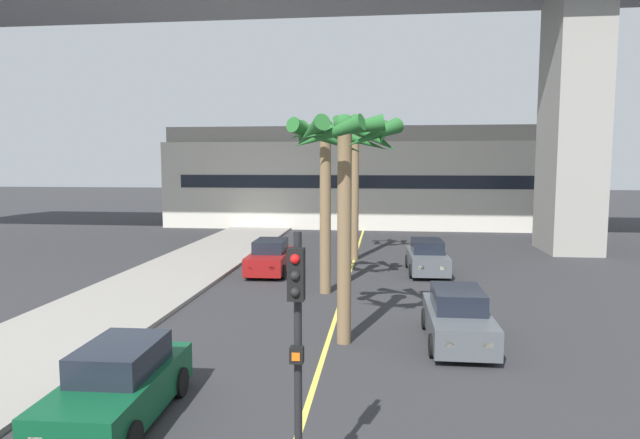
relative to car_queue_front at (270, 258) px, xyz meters
name	(u,v)px	position (x,y,z in m)	size (l,w,h in m)	color
sidewalk_left	(70,329)	(-4.25, -9.67, -0.65)	(4.80, 80.00, 0.15)	gray
lane_stripe_center	(347,282)	(3.75, -1.67, -0.72)	(0.14, 56.00, 0.01)	#DBCC4C
pier_building_backdrop	(366,178)	(3.75, 20.68, 3.21)	(32.00, 8.04, 7.98)	beige
car_queue_front	(270,258)	(0.00, 0.00, 0.00)	(1.90, 4.14, 1.56)	maroon
car_queue_second	(119,386)	(0.07, -15.05, 0.00)	(1.93, 4.15, 1.56)	#0C4728
car_queue_third	(427,258)	(7.37, 0.85, 0.00)	(1.93, 4.15, 1.56)	#4C5156
car_queue_fourth	(458,318)	(7.48, -9.32, 0.00)	(1.86, 4.11, 1.56)	#4C5156
traffic_light_median_near	(297,333)	(4.09, -17.41, 1.99)	(0.24, 0.37, 4.20)	black
palm_tree_near_median	(355,150)	(3.77, 4.01, 5.12)	(2.62, 2.76, 7.71)	brown
palm_tree_mid_median	(326,154)	(3.04, -3.71, 4.79)	(3.01, 3.00, 6.88)	brown
palm_tree_far_median	(345,157)	(4.24, -9.75, 4.64)	(3.27, 3.25, 6.53)	brown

